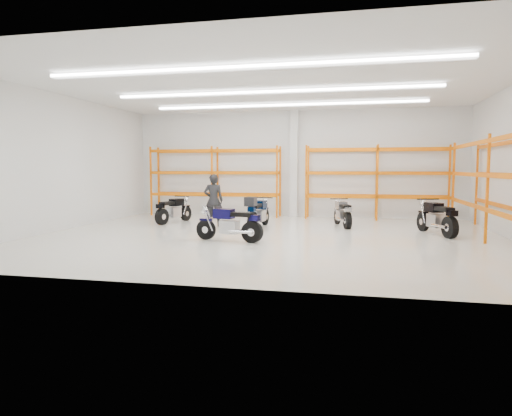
% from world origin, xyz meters
% --- Properties ---
extents(ground, '(14.00, 14.00, 0.00)m').
position_xyz_m(ground, '(0.00, 0.00, 0.00)').
color(ground, silver).
rests_on(ground, ground).
extents(room_shell, '(14.02, 12.02, 4.51)m').
position_xyz_m(room_shell, '(0.00, 0.03, 3.28)').
color(room_shell, silver).
rests_on(room_shell, ground).
extents(motorcycle_main, '(2.05, 0.78, 1.01)m').
position_xyz_m(motorcycle_main, '(-0.83, -1.13, 0.48)').
color(motorcycle_main, black).
rests_on(motorcycle_main, ground).
extents(motorcycle_back_a, '(0.87, 2.00, 1.00)m').
position_xyz_m(motorcycle_back_a, '(-4.17, 2.60, 0.47)').
color(motorcycle_back_a, black).
rests_on(motorcycle_back_a, ground).
extents(motorcycle_back_b, '(0.70, 2.20, 1.13)m').
position_xyz_m(motorcycle_back_b, '(-0.72, 1.81, 0.54)').
color(motorcycle_back_b, black).
rests_on(motorcycle_back_b, ground).
extents(motorcycle_back_c, '(0.81, 1.94, 0.97)m').
position_xyz_m(motorcycle_back_c, '(2.15, 2.84, 0.46)').
color(motorcycle_back_c, black).
rests_on(motorcycle_back_c, ground).
extents(motorcycle_back_d, '(1.01, 2.14, 1.10)m').
position_xyz_m(motorcycle_back_d, '(5.07, 1.42, 0.51)').
color(motorcycle_back_d, black).
rests_on(motorcycle_back_d, ground).
extents(standing_man, '(0.77, 0.61, 1.86)m').
position_xyz_m(standing_man, '(-2.34, 1.95, 0.93)').
color(standing_man, black).
rests_on(standing_man, ground).
extents(structural_column, '(0.32, 0.32, 4.50)m').
position_xyz_m(structural_column, '(0.00, 5.82, 2.25)').
color(structural_column, white).
rests_on(structural_column, ground).
extents(pallet_racking_back_left, '(5.67, 0.87, 3.00)m').
position_xyz_m(pallet_racking_back_left, '(-3.40, 5.48, 1.79)').
color(pallet_racking_back_left, '#F65600').
rests_on(pallet_racking_back_left, ground).
extents(pallet_racking_back_right, '(5.67, 0.87, 3.00)m').
position_xyz_m(pallet_racking_back_right, '(3.40, 5.48, 1.79)').
color(pallet_racking_back_right, '#F65600').
rests_on(pallet_racking_back_right, ground).
extents(pallet_racking_side, '(0.87, 9.07, 3.00)m').
position_xyz_m(pallet_racking_side, '(6.48, 0.00, 1.81)').
color(pallet_racking_side, '#F65600').
rests_on(pallet_racking_side, ground).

